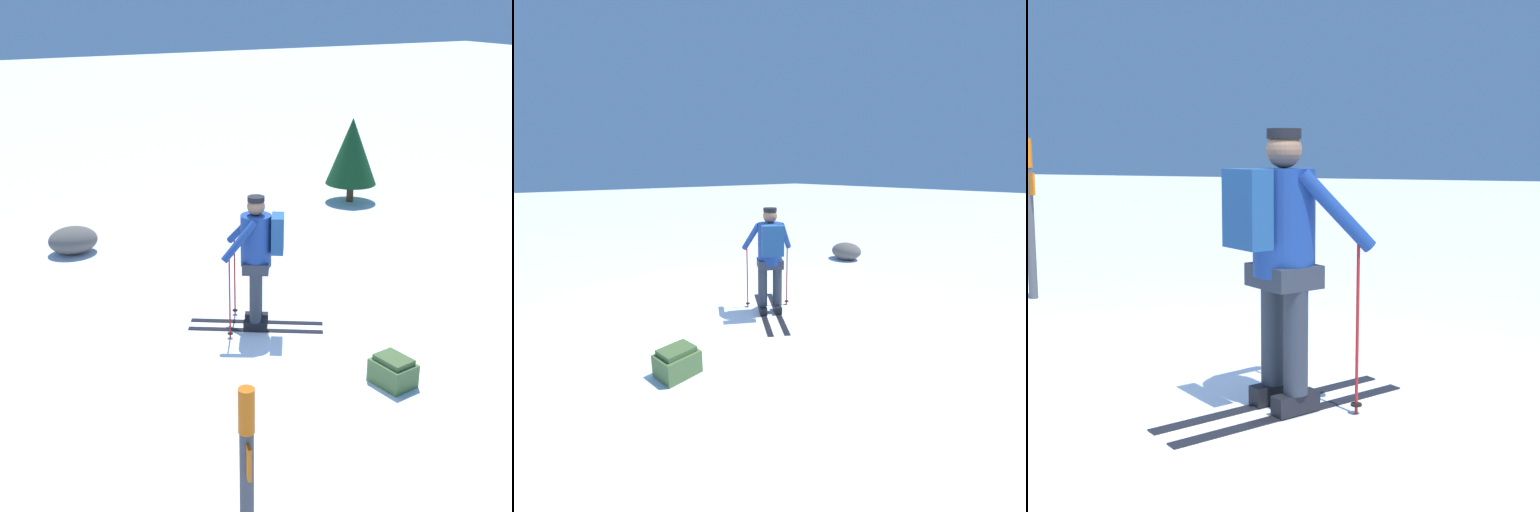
# 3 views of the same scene
# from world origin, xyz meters

# --- Properties ---
(ground_plane) EXTENTS (80.00, 80.00, 0.00)m
(ground_plane) POSITION_xyz_m (0.00, 0.00, 0.00)
(ground_plane) COLOR white
(skier) EXTENTS (1.64, 1.17, 1.73)m
(skier) POSITION_xyz_m (0.06, 0.73, 1.01)
(skier) COLOR black
(skier) RESTS_ON ground_plane
(dropped_backpack) EXTENTS (0.41, 0.49, 0.33)m
(dropped_backpack) POSITION_xyz_m (0.72, -1.21, 0.16)
(dropped_backpack) COLOR #4C6B38
(dropped_backpack) RESTS_ON ground_plane
(trail_marker) EXTENTS (0.11, 0.24, 1.75)m
(trail_marker) POSITION_xyz_m (-2.04, -3.15, 1.03)
(trail_marker) COLOR #4C4C51
(trail_marker) RESTS_ON ground_plane
(rock_boulder) EXTENTS (0.80, 0.68, 0.44)m
(rock_boulder) POSITION_xyz_m (-1.35, 4.54, 0.22)
(rock_boulder) COLOR #5B5651
(rock_boulder) RESTS_ON ground_plane
(pine_tree) EXTENTS (1.02, 1.02, 1.70)m
(pine_tree) POSITION_xyz_m (4.40, 4.97, 1.03)
(pine_tree) COLOR #4C331E
(pine_tree) RESTS_ON ground_plane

